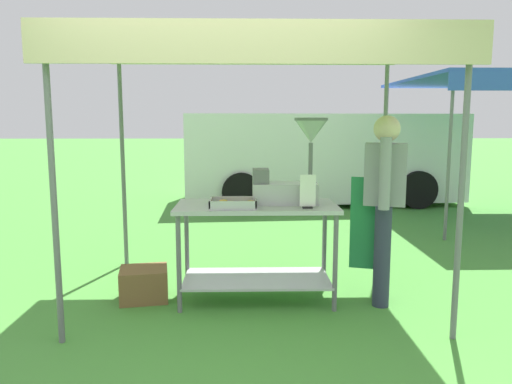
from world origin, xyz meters
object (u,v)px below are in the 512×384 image
stall_canopy (256,54)px  van_white (319,157)px  supply_crate (144,284)px  neighbour_tent (503,83)px  donut_fryer (292,171)px  vendor (384,199)px  donut_cart (257,232)px  menu_sign (308,194)px  donut_tray (234,204)px

stall_canopy → van_white: (1.34, 5.24, -1.25)m
supply_crate → neighbour_tent: 6.36m
donut_fryer → vendor: bearing=-9.5°
stall_canopy → vendor: size_ratio=1.87×
stall_canopy → supply_crate: size_ratio=6.52×
neighbour_tent → stall_canopy: bearing=-138.7°
donut_cart → menu_sign: menu_sign is taller
donut_cart → donut_tray: 0.36m
stall_canopy → donut_tray: bearing=-129.5°
donut_tray → menu_sign: bearing=-6.0°
donut_cart → supply_crate: bearing=178.8°
donut_fryer → stall_canopy: bearing=172.0°
donut_cart → supply_crate: donut_cart is taller
donut_cart → van_white: (1.34, 5.34, 0.27)m
donut_fryer → neighbour_tent: bearing=43.9°
menu_sign → donut_cart: bearing=154.4°
donut_fryer → supply_crate: (-1.30, -0.03, -0.99)m
stall_canopy → vendor: 1.64m
donut_fryer → supply_crate: bearing=-178.5°
vendor → supply_crate: bearing=177.4°
donut_cart → neighbour_tent: 5.49m
van_white → stall_canopy: bearing=-104.4°
stall_canopy → supply_crate: 2.22m
menu_sign → van_white: size_ratio=0.05×
donut_cart → menu_sign: bearing=-25.6°
supply_crate → neighbour_tent: bearing=35.6°
donut_cart → neighbour_tent: bearing=42.1°
stall_canopy → supply_crate: (-0.99, -0.08, -1.98)m
donut_cart → donut_tray: size_ratio=3.56×
neighbour_tent → donut_tray: bearing=-138.2°
donut_tray → van_white: van_white is taller
vendor → donut_cart: bearing=176.1°
stall_canopy → van_white: 5.55m
stall_canopy → van_white: size_ratio=0.57×
donut_tray → neighbour_tent: neighbour_tent is taller
stall_canopy → neighbour_tent: neighbour_tent is taller
stall_canopy → supply_crate: bearing=-175.6°
donut_tray → donut_fryer: donut_fryer is taller
van_white → menu_sign: bearing=-99.5°
neighbour_tent → vendor: bearing=-128.2°
supply_crate → neighbour_tent: neighbour_tent is taller
donut_fryer → van_white: 5.39m
vendor → supply_crate: (-2.07, 0.09, -0.76)m
donut_tray → supply_crate: size_ratio=0.84×
stall_canopy → neighbour_tent: size_ratio=0.97×
supply_crate → vendor: bearing=-2.6°
vendor → donut_tray: bearing=-177.2°
stall_canopy → vendor: stall_canopy is taller
menu_sign → stall_canopy: bearing=144.4°
menu_sign → neighbour_tent: bearing=46.8°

